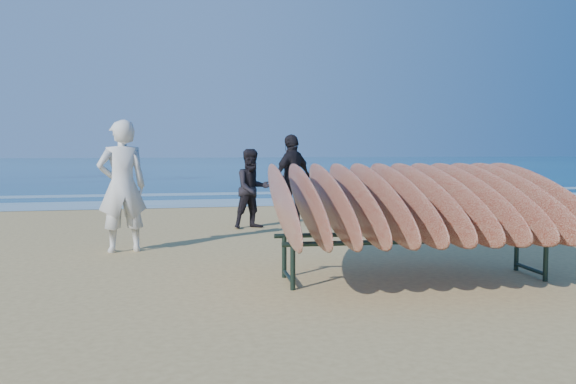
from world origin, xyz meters
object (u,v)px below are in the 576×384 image
object	(u,v)px
person_white	(122,186)
person_dark_a	(252,189)
surfboard_rack	(414,201)
person_dark_b	(292,178)

from	to	relation	value
person_white	person_dark_a	xyz separation A→B (m)	(2.32, 2.24, -0.21)
person_white	person_dark_a	world-z (taller)	person_white
surfboard_rack	person_white	size ratio (longest dim) A/B	1.72
person_dark_a	person_dark_b	distance (m)	1.37
surfboard_rack	person_dark_b	world-z (taller)	person_dark_b
surfboard_rack	person_dark_b	distance (m)	5.91
surfboard_rack	person_white	xyz separation A→B (m)	(-3.41, 2.76, 0.05)
person_white	person_dark_b	size ratio (longest dim) A/B	1.07
person_white	person_dark_b	distance (m)	4.59
surfboard_rack	person_dark_b	xyz separation A→B (m)	(-0.08, 5.91, -0.01)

